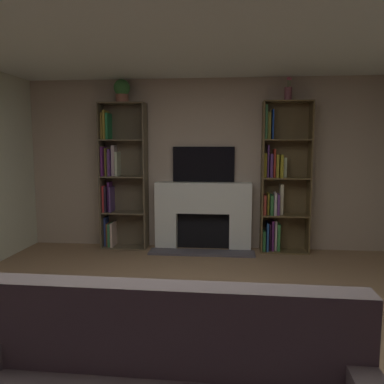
# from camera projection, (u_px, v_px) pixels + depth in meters

# --- Properties ---
(ground_plane) EXTENTS (7.30, 7.30, 0.00)m
(ground_plane) POSITION_uv_depth(u_px,v_px,m) (177.00, 350.00, 2.97)
(ground_plane) COLOR #8D6D4F
(wall_back_accent) EXTENTS (5.45, 0.06, 2.52)m
(wall_back_accent) POSITION_uv_depth(u_px,v_px,m) (204.00, 164.00, 5.86)
(wall_back_accent) COLOR #B5A28E
(wall_back_accent) RESTS_ON ground_plane
(fireplace) EXTENTS (1.52, 0.54, 1.00)m
(fireplace) POSITION_uv_depth(u_px,v_px,m) (203.00, 214.00, 5.79)
(fireplace) COLOR white
(fireplace) RESTS_ON ground_plane
(tv) EXTENTS (0.91, 0.06, 0.52)m
(tv) POSITION_uv_depth(u_px,v_px,m) (204.00, 164.00, 5.80)
(tv) COLOR black
(tv) RESTS_ON fireplace
(bookshelf_left) EXTENTS (0.68, 0.30, 2.17)m
(bookshelf_left) POSITION_uv_depth(u_px,v_px,m) (119.00, 178.00, 5.87)
(bookshelf_left) COLOR brown
(bookshelf_left) RESTS_ON ground_plane
(bookshelf_right) EXTENTS (0.68, 0.32, 2.17)m
(bookshelf_right) POSITION_uv_depth(u_px,v_px,m) (279.00, 183.00, 5.64)
(bookshelf_right) COLOR brown
(bookshelf_right) RESTS_ON ground_plane
(potted_plant) EXTENTS (0.24, 0.24, 0.33)m
(potted_plant) POSITION_uv_depth(u_px,v_px,m) (122.00, 90.00, 5.66)
(potted_plant) COLOR #AA6953
(potted_plant) RESTS_ON bookshelf_left
(vase_with_flowers) EXTENTS (0.11, 0.11, 0.33)m
(vase_with_flowers) POSITION_uv_depth(u_px,v_px,m) (288.00, 93.00, 5.44)
(vase_with_flowers) COLOR #834451
(vase_with_flowers) RESTS_ON bookshelf_right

